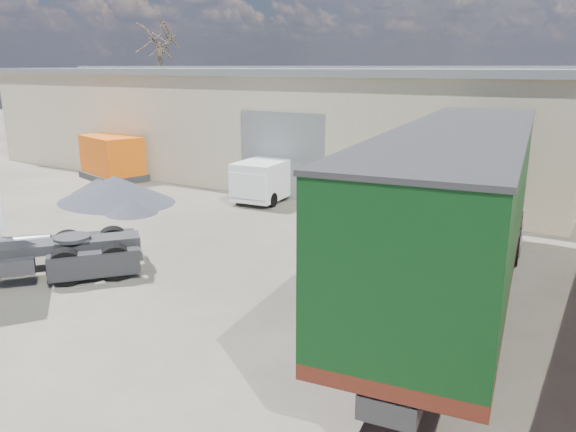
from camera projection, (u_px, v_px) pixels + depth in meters
The scene contains 7 objects.
ground at pixel (146, 282), 14.48m from camera, with size 120.00×120.00×0.00m, color #272520.
warehouse at pixel (277, 119), 30.03m from camera, with size 30.60×12.60×5.42m.
bare_tree at pixel (158, 28), 37.95m from camera, with size 4.00×4.00×9.60m.
box_trailer at pixel (459, 199), 12.58m from camera, with size 4.13×12.65×4.13m.
panel_van at pixel (270, 178), 23.42m from camera, with size 2.05×4.27×1.69m.
orange_skip at pixel (112, 161), 27.48m from camera, with size 3.90×3.05×2.14m.
gravel_heap at pixel (114, 190), 23.04m from camera, with size 6.17×5.33×1.08m.
Camera 1 is at (10.11, -9.73, 5.40)m, focal length 35.00 mm.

